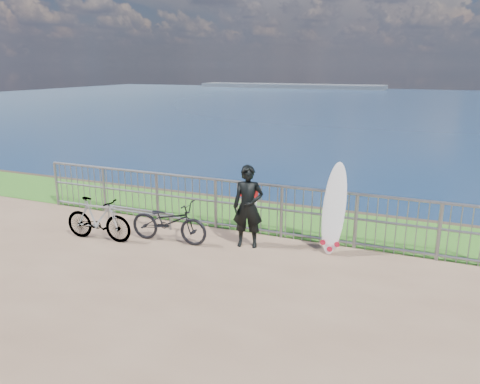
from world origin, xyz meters
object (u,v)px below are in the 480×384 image
at_px(surfboard, 334,212).
at_px(bicycle_near, 169,222).
at_px(surfer, 248,207).
at_px(bicycle_far, 98,219).

relative_size(surfboard, bicycle_near, 1.06).
distance_m(surfer, bicycle_near, 1.65).
bearing_deg(surfer, bicycle_near, -177.74).
bearing_deg(bicycle_far, surfer, -77.62).
xyz_separation_m(surfboard, bicycle_far, (-4.52, -1.22, -0.36)).
xyz_separation_m(surfer, bicycle_far, (-2.92, -0.89, -0.37)).
height_order(bicycle_near, bicycle_far, bicycle_far).
bearing_deg(bicycle_near, surfboard, -80.22).
bearing_deg(surfer, bicycle_far, -176.02).
distance_m(bicycle_near, bicycle_far, 1.46).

